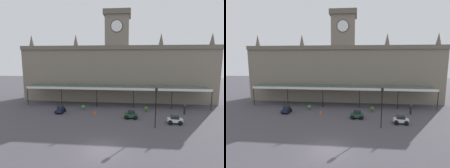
# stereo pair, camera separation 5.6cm
# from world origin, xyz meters

# --- Properties ---
(ground_plane) EXTENTS (140.00, 140.00, 0.00)m
(ground_plane) POSITION_xyz_m (0.00, 0.00, 0.00)
(ground_plane) COLOR #47434A
(station_building) EXTENTS (40.57, 5.66, 18.81)m
(station_building) POSITION_xyz_m (0.00, 21.97, 6.54)
(station_building) COLOR slate
(station_building) RESTS_ON ground
(entrance_canopy) EXTENTS (34.67, 3.26, 3.87)m
(entrance_canopy) POSITION_xyz_m (0.00, 16.99, 3.73)
(entrance_canopy) COLOR #38564C
(entrance_canopy) RESTS_ON ground
(car_green_sedan) EXTENTS (2.06, 1.53, 1.19)m
(car_green_sedan) POSITION_xyz_m (2.98, 9.85, 0.50)
(car_green_sedan) COLOR #1E512D
(car_green_sedan) RESTS_ON ground
(car_navy_sedan) EXTENTS (1.59, 2.09, 1.19)m
(car_navy_sedan) POSITION_xyz_m (-8.97, 11.54, 0.50)
(car_navy_sedan) COLOR #19214C
(car_navy_sedan) RESTS_ON ground
(car_white_sedan) EXTENTS (2.11, 1.62, 1.19)m
(car_white_sedan) POSITION_xyz_m (9.15, 8.22, 0.50)
(car_white_sedan) COLOR silver
(car_white_sedan) RESTS_ON ground
(pedestrian_beside_cars) EXTENTS (0.34, 0.38, 1.67)m
(pedestrian_beside_cars) POSITION_xyz_m (11.79, 12.72, 0.91)
(pedestrian_beside_cars) COLOR black
(pedestrian_beside_cars) RESTS_ON ground
(victorian_lamppost) EXTENTS (0.30, 0.30, 5.56)m
(victorian_lamppost) POSITION_xyz_m (6.14, 6.41, 3.41)
(victorian_lamppost) COLOR black
(victorian_lamppost) RESTS_ON ground
(traffic_cone) EXTENTS (0.40, 0.40, 0.66)m
(traffic_cone) POSITION_xyz_m (-2.99, 11.26, 0.33)
(traffic_cone) COLOR orange
(traffic_cone) RESTS_ON ground
(planter_forecourt_centre) EXTENTS (0.60, 0.60, 0.96)m
(planter_forecourt_centre) POSITION_xyz_m (-5.49, 13.36, 0.49)
(planter_forecourt_centre) COLOR #47423D
(planter_forecourt_centre) RESTS_ON ground
(planter_near_kerb) EXTENTS (0.60, 0.60, 0.96)m
(planter_near_kerb) POSITION_xyz_m (5.60, 13.51, 0.49)
(planter_near_kerb) COLOR #47423D
(planter_near_kerb) RESTS_ON ground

